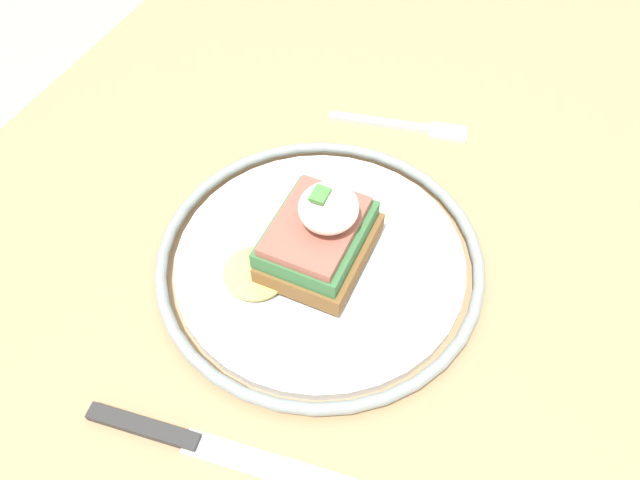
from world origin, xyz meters
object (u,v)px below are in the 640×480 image
at_px(sandwich, 319,234).
at_px(knife, 196,443).
at_px(plate, 320,260).
at_px(fork, 405,126).

bearing_deg(sandwich, knife, -4.58).
xyz_separation_m(sandwich, knife, (0.18, -0.01, -0.04)).
xyz_separation_m(plate, sandwich, (0.00, -0.00, 0.03)).
bearing_deg(plate, fork, 177.52).
bearing_deg(fork, plate, -2.48).
bearing_deg(fork, knife, -3.66).
relative_size(plate, fork, 1.96).
bearing_deg(sandwich, fork, 177.18).
xyz_separation_m(plate, knife, (0.18, -0.02, -0.01)).
xyz_separation_m(plate, fork, (-0.19, 0.01, -0.01)).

